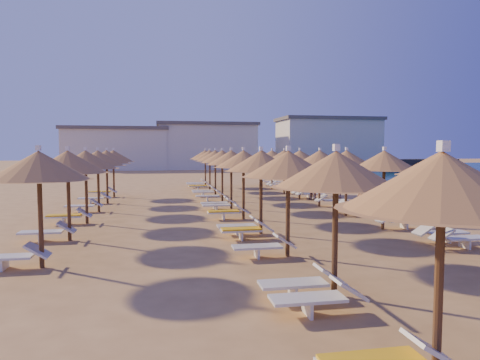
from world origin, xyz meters
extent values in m
plane|color=tan|center=(0.00, 0.00, 0.00)|extent=(220.00, 220.00, 0.00)
cube|color=black|center=(27.68, 43.29, 0.75)|extent=(30.26, 7.70, 1.50)
cube|color=white|center=(-12.75, 47.65, 3.00)|extent=(15.00, 8.00, 6.00)
cube|color=#59514C|center=(-12.75, 47.65, 6.25)|extent=(15.60, 8.48, 0.50)
cube|color=white|center=(1.07, 47.85, 3.40)|extent=(15.00, 8.00, 6.80)
cube|color=#59514C|center=(1.07, 47.85, 7.05)|extent=(15.60, 8.48, 0.50)
cube|color=white|center=(19.98, 44.15, 3.80)|extent=(15.00, 8.00, 7.60)
cube|color=#59514C|center=(19.98, 44.15, 7.85)|extent=(15.60, 8.48, 0.50)
cylinder|color=brown|center=(2.38, -8.69, 1.27)|extent=(0.12, 0.12, 2.53)
cone|color=olive|center=(2.38, -8.69, 2.66)|extent=(2.50, 2.50, 0.74)
cone|color=olive|center=(2.38, -8.69, 2.34)|extent=(2.70, 2.70, 0.12)
cube|color=white|center=(2.38, -8.69, 3.10)|extent=(0.12, 0.12, 0.14)
cylinder|color=brown|center=(2.38, -5.31, 1.27)|extent=(0.12, 0.12, 2.53)
cone|color=olive|center=(2.38, -5.31, 2.66)|extent=(2.50, 2.50, 0.74)
cone|color=olive|center=(2.38, -5.31, 2.34)|extent=(2.70, 2.70, 0.12)
cube|color=white|center=(2.38, -5.31, 3.10)|extent=(0.12, 0.12, 0.14)
cylinder|color=brown|center=(2.38, -1.94, 1.27)|extent=(0.12, 0.12, 2.53)
cone|color=olive|center=(2.38, -1.94, 2.66)|extent=(2.50, 2.50, 0.74)
cone|color=olive|center=(2.38, -1.94, 2.34)|extent=(2.70, 2.70, 0.12)
cube|color=white|center=(2.38, -1.94, 3.10)|extent=(0.12, 0.12, 0.14)
cylinder|color=brown|center=(2.38, 1.44, 1.27)|extent=(0.12, 0.12, 2.53)
cone|color=olive|center=(2.38, 1.44, 2.66)|extent=(2.50, 2.50, 0.74)
cone|color=olive|center=(2.38, 1.44, 2.34)|extent=(2.70, 2.70, 0.12)
cube|color=white|center=(2.38, 1.44, 3.10)|extent=(0.12, 0.12, 0.14)
cylinder|color=brown|center=(2.38, 4.82, 1.27)|extent=(0.12, 0.12, 2.53)
cone|color=olive|center=(2.38, 4.82, 2.66)|extent=(2.50, 2.50, 0.74)
cone|color=olive|center=(2.38, 4.82, 2.34)|extent=(2.70, 2.70, 0.12)
cube|color=white|center=(2.38, 4.82, 3.10)|extent=(0.12, 0.12, 0.14)
cylinder|color=brown|center=(2.38, 8.20, 1.27)|extent=(0.12, 0.12, 2.53)
cone|color=olive|center=(2.38, 8.20, 2.66)|extent=(2.50, 2.50, 0.74)
cone|color=olive|center=(2.38, 8.20, 2.34)|extent=(2.70, 2.70, 0.12)
cube|color=white|center=(2.38, 8.20, 3.10)|extent=(0.12, 0.12, 0.14)
cylinder|color=brown|center=(2.38, 11.58, 1.27)|extent=(0.12, 0.12, 2.53)
cone|color=olive|center=(2.38, 11.58, 2.66)|extent=(2.50, 2.50, 0.74)
cone|color=olive|center=(2.38, 11.58, 2.34)|extent=(2.70, 2.70, 0.12)
cube|color=white|center=(2.38, 11.58, 3.10)|extent=(0.12, 0.12, 0.14)
cylinder|color=brown|center=(2.38, 14.96, 1.27)|extent=(0.12, 0.12, 2.53)
cone|color=olive|center=(2.38, 14.96, 2.66)|extent=(2.50, 2.50, 0.74)
cone|color=olive|center=(2.38, 14.96, 2.34)|extent=(2.70, 2.70, 0.12)
cube|color=white|center=(2.38, 14.96, 3.10)|extent=(0.12, 0.12, 0.14)
cylinder|color=brown|center=(-2.42, -15.45, 1.27)|extent=(0.12, 0.12, 2.53)
cone|color=olive|center=(-2.42, -15.45, 2.66)|extent=(2.50, 2.50, 0.74)
cone|color=olive|center=(-2.42, -15.45, 2.34)|extent=(2.70, 2.70, 0.12)
cube|color=white|center=(-2.42, -15.45, 3.10)|extent=(0.12, 0.12, 0.14)
cylinder|color=brown|center=(-2.42, -12.07, 1.27)|extent=(0.12, 0.12, 2.53)
cone|color=olive|center=(-2.42, -12.07, 2.66)|extent=(2.50, 2.50, 0.74)
cone|color=olive|center=(-2.42, -12.07, 2.34)|extent=(2.70, 2.70, 0.12)
cube|color=white|center=(-2.42, -12.07, 3.10)|extent=(0.12, 0.12, 0.14)
cylinder|color=brown|center=(-2.42, -8.69, 1.27)|extent=(0.12, 0.12, 2.53)
cone|color=olive|center=(-2.42, -8.69, 2.66)|extent=(2.50, 2.50, 0.74)
cone|color=olive|center=(-2.42, -8.69, 2.34)|extent=(2.70, 2.70, 0.12)
cube|color=white|center=(-2.42, -8.69, 3.10)|extent=(0.12, 0.12, 0.14)
cylinder|color=brown|center=(-2.42, -5.31, 1.27)|extent=(0.12, 0.12, 2.53)
cone|color=olive|center=(-2.42, -5.31, 2.66)|extent=(2.50, 2.50, 0.74)
cone|color=olive|center=(-2.42, -5.31, 2.34)|extent=(2.70, 2.70, 0.12)
cube|color=white|center=(-2.42, -5.31, 3.10)|extent=(0.12, 0.12, 0.14)
cylinder|color=brown|center=(-2.42, -1.94, 1.27)|extent=(0.12, 0.12, 2.53)
cone|color=olive|center=(-2.42, -1.94, 2.66)|extent=(2.50, 2.50, 0.74)
cone|color=olive|center=(-2.42, -1.94, 2.34)|extent=(2.70, 2.70, 0.12)
cube|color=white|center=(-2.42, -1.94, 3.10)|extent=(0.12, 0.12, 0.14)
cylinder|color=brown|center=(-2.42, 1.44, 1.27)|extent=(0.12, 0.12, 2.53)
cone|color=olive|center=(-2.42, 1.44, 2.66)|extent=(2.50, 2.50, 0.74)
cone|color=olive|center=(-2.42, 1.44, 2.34)|extent=(2.70, 2.70, 0.12)
cube|color=white|center=(-2.42, 1.44, 3.10)|extent=(0.12, 0.12, 0.14)
cylinder|color=brown|center=(-2.42, 4.82, 1.27)|extent=(0.12, 0.12, 2.53)
cone|color=olive|center=(-2.42, 4.82, 2.66)|extent=(2.50, 2.50, 0.74)
cone|color=olive|center=(-2.42, 4.82, 2.34)|extent=(2.70, 2.70, 0.12)
cube|color=white|center=(-2.42, 4.82, 3.10)|extent=(0.12, 0.12, 0.14)
cylinder|color=brown|center=(-2.42, 8.20, 1.27)|extent=(0.12, 0.12, 2.53)
cone|color=olive|center=(-2.42, 8.20, 2.66)|extent=(2.50, 2.50, 0.74)
cone|color=olive|center=(-2.42, 8.20, 2.34)|extent=(2.70, 2.70, 0.12)
cube|color=white|center=(-2.42, 8.20, 3.10)|extent=(0.12, 0.12, 0.14)
cylinder|color=brown|center=(-2.42, 11.58, 1.27)|extent=(0.12, 0.12, 2.53)
cone|color=olive|center=(-2.42, 11.58, 2.66)|extent=(2.50, 2.50, 0.74)
cone|color=olive|center=(-2.42, 11.58, 2.34)|extent=(2.70, 2.70, 0.12)
cube|color=white|center=(-2.42, 11.58, 3.10)|extent=(0.12, 0.12, 0.14)
cylinder|color=brown|center=(-2.42, 14.96, 1.27)|extent=(0.12, 0.12, 2.53)
cone|color=olive|center=(-2.42, 14.96, 2.66)|extent=(2.50, 2.50, 0.74)
cone|color=olive|center=(-2.42, 14.96, 2.34)|extent=(2.70, 2.70, 0.12)
cube|color=white|center=(-2.42, 14.96, 3.10)|extent=(0.12, 0.12, 0.14)
cylinder|color=brown|center=(-9.02, -8.69, 1.27)|extent=(0.12, 0.12, 2.53)
cone|color=olive|center=(-9.02, -8.69, 2.66)|extent=(2.50, 2.50, 0.74)
cone|color=olive|center=(-9.02, -8.69, 2.34)|extent=(2.70, 2.70, 0.12)
cube|color=white|center=(-9.02, -8.69, 3.10)|extent=(0.12, 0.12, 0.14)
cylinder|color=brown|center=(-9.02, -5.31, 1.27)|extent=(0.12, 0.12, 2.53)
cone|color=olive|center=(-9.02, -5.31, 2.66)|extent=(2.50, 2.50, 0.74)
cone|color=olive|center=(-9.02, -5.31, 2.34)|extent=(2.70, 2.70, 0.12)
cube|color=white|center=(-9.02, -5.31, 3.10)|extent=(0.12, 0.12, 0.14)
cylinder|color=brown|center=(-9.02, -1.94, 1.27)|extent=(0.12, 0.12, 2.53)
cone|color=olive|center=(-9.02, -1.94, 2.66)|extent=(2.50, 2.50, 0.74)
cone|color=olive|center=(-9.02, -1.94, 2.34)|extent=(2.70, 2.70, 0.12)
cube|color=white|center=(-9.02, -1.94, 3.10)|extent=(0.12, 0.12, 0.14)
cylinder|color=brown|center=(-9.02, 1.44, 1.27)|extent=(0.12, 0.12, 2.53)
cone|color=olive|center=(-9.02, 1.44, 2.66)|extent=(2.50, 2.50, 0.74)
cone|color=olive|center=(-9.02, 1.44, 2.34)|extent=(2.70, 2.70, 0.12)
cube|color=white|center=(-9.02, 1.44, 3.10)|extent=(0.12, 0.12, 0.14)
cylinder|color=brown|center=(-9.02, 4.82, 1.27)|extent=(0.12, 0.12, 2.53)
cone|color=olive|center=(-9.02, 4.82, 2.66)|extent=(2.50, 2.50, 0.74)
cone|color=olive|center=(-9.02, 4.82, 2.34)|extent=(2.70, 2.70, 0.12)
cube|color=white|center=(-9.02, 4.82, 3.10)|extent=(0.12, 0.12, 0.14)
cylinder|color=brown|center=(-9.02, 8.20, 1.27)|extent=(0.12, 0.12, 2.53)
cone|color=olive|center=(-9.02, 8.20, 2.66)|extent=(2.50, 2.50, 0.74)
cone|color=olive|center=(-9.02, 8.20, 2.34)|extent=(2.70, 2.70, 0.12)
cube|color=white|center=(-9.02, 8.20, 3.10)|extent=(0.12, 0.12, 0.14)
cube|color=silver|center=(-2.51, -15.45, 0.46)|extent=(0.58, 0.56, 0.40)
cube|color=silver|center=(-3.32, -12.07, 0.32)|extent=(1.38, 0.56, 0.06)
cube|color=silver|center=(-3.32, -12.07, 0.16)|extent=(0.06, 0.50, 0.32)
cube|color=silver|center=(-2.51, -12.07, 0.46)|extent=(0.58, 0.56, 0.40)
cube|color=silver|center=(-3.32, -12.97, 0.32)|extent=(1.38, 0.56, 0.06)
cube|color=silver|center=(-3.32, -12.97, 0.16)|extent=(0.06, 0.50, 0.32)
cube|color=silver|center=(-2.51, -12.97, 0.46)|extent=(0.58, 0.56, 0.40)
cube|color=silver|center=(3.28, -8.69, 0.32)|extent=(1.38, 0.56, 0.06)
cube|color=silver|center=(3.28, -8.69, 0.16)|extent=(0.06, 0.50, 0.32)
cube|color=silver|center=(2.47, -8.69, 0.46)|extent=(0.58, 0.56, 0.40)
cube|color=silver|center=(3.28, -7.79, 0.32)|extent=(1.38, 0.56, 0.06)
cube|color=silver|center=(3.28, -7.79, 0.16)|extent=(0.06, 0.50, 0.32)
cube|color=silver|center=(2.47, -7.79, 0.46)|extent=(0.58, 0.56, 0.40)
cube|color=silver|center=(-3.32, -8.69, 0.32)|extent=(1.38, 0.56, 0.06)
cube|color=silver|center=(-3.32, -8.69, 0.16)|extent=(0.06, 0.50, 0.32)
cube|color=silver|center=(-2.51, -8.69, 0.46)|extent=(0.58, 0.56, 0.40)
cube|color=silver|center=(3.28, -5.31, 0.32)|extent=(1.38, 0.56, 0.06)
cube|color=silver|center=(3.28, -5.31, 0.16)|extent=(0.06, 0.50, 0.32)
cube|color=silver|center=(2.47, -5.31, 0.46)|extent=(0.58, 0.56, 0.40)
cube|color=silver|center=(-3.32, -5.31, 0.32)|extent=(1.38, 0.56, 0.06)
cube|color=silver|center=(-3.32, -5.31, 0.16)|extent=(0.06, 0.50, 0.32)
cube|color=silver|center=(-2.51, -5.31, 0.46)|extent=(0.58, 0.56, 0.40)
cube|color=silver|center=(-3.32, -6.21, 0.32)|extent=(1.38, 0.56, 0.06)
cube|color=silver|center=(-3.32, -6.21, 0.16)|extent=(0.06, 0.50, 0.32)
cube|color=silver|center=(-2.51, -6.21, 0.46)|extent=(0.58, 0.56, 0.40)
cube|color=yellow|center=(-3.32, -6.21, 0.38)|extent=(1.33, 0.52, 0.05)
cube|color=silver|center=(3.28, -1.94, 0.32)|extent=(1.38, 0.56, 0.06)
cube|color=silver|center=(3.28, -1.94, 0.16)|extent=(0.06, 0.50, 0.32)
cube|color=silver|center=(2.47, -1.94, 0.46)|extent=(0.58, 0.56, 0.40)
cube|color=yellow|center=(3.28, -1.94, 0.38)|extent=(1.33, 0.52, 0.05)
cube|color=silver|center=(3.28, -1.04, 0.32)|extent=(1.38, 0.56, 0.06)
cube|color=silver|center=(3.28, -1.04, 0.16)|extent=(0.06, 0.50, 0.32)
cube|color=silver|center=(2.47, -1.04, 0.46)|extent=(0.58, 0.56, 0.40)
cube|color=silver|center=(-3.32, -1.94, 0.32)|extent=(1.38, 0.56, 0.06)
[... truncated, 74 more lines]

